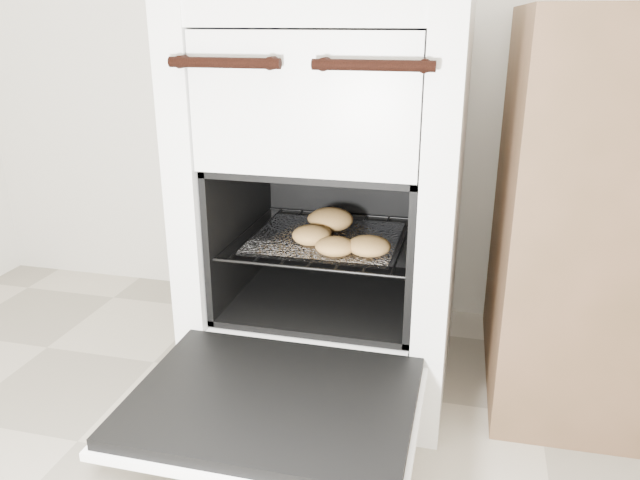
{
  "coord_description": "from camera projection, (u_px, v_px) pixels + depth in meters",
  "views": [
    {
      "loc": [
        0.13,
        -0.29,
        0.88
      ],
      "look_at": [
        -0.19,
        1.02,
        0.4
      ],
      "focal_mm": 35.0,
      "sensor_mm": 36.0,
      "label": 1
    }
  ],
  "objects": [
    {
      "name": "oven_door",
      "position": [
        273.0,
        403.0,
        1.17
      ],
      "size": [
        0.54,
        0.42,
        0.04
      ],
      "color": "black",
      "rests_on": "stove"
    },
    {
      "name": "stove",
      "position": [
        334.0,
        202.0,
        1.55
      ],
      "size": [
        0.6,
        0.67,
        0.92
      ],
      "color": "white",
      "rests_on": "ground"
    },
    {
      "name": "foil_sheet",
      "position": [
        326.0,
        238.0,
        1.49
      ],
      "size": [
        0.34,
        0.3,
        0.01
      ],
      "primitive_type": "cube",
      "color": "silver",
      "rests_on": "oven_rack"
    },
    {
      "name": "oven_rack",
      "position": [
        328.0,
        238.0,
        1.51
      ],
      "size": [
        0.44,
        0.42,
        0.01
      ],
      "color": "black",
      "rests_on": "stove"
    },
    {
      "name": "baked_rolls",
      "position": [
        332.0,
        229.0,
        1.47
      ],
      "size": [
        0.27,
        0.3,
        0.05
      ],
      "color": "#B38B47",
      "rests_on": "foil_sheet"
    }
  ]
}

